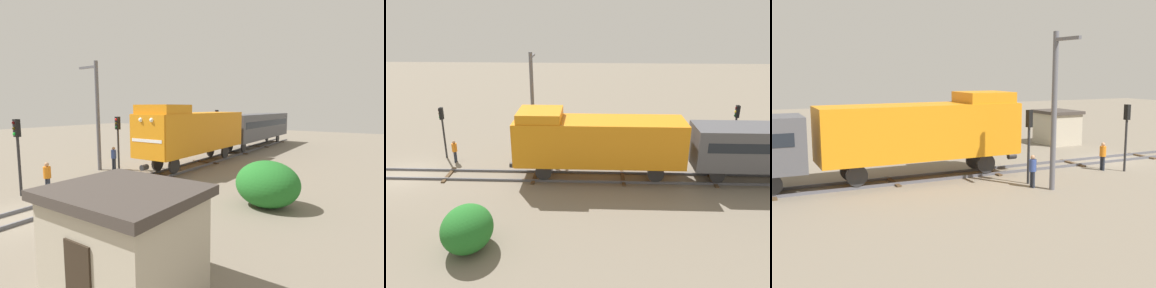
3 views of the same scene
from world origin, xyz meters
TOP-DOWN VIEW (x-y plane):
  - ground_plane at (0.00, 0.00)m, footprint 108.41×108.41m
  - railway_track at (0.00, -0.00)m, footprint 2.40×72.27m
  - locomotive at (0.00, 13.20)m, footprint 2.90×11.60m
  - traffic_signal_near at (-3.20, 1.66)m, footprint 0.32×0.34m
  - traffic_signal_mid at (-3.40, 8.62)m, footprint 0.32×0.34m
  - traffic_signal_far at (-3.60, 23.49)m, footprint 0.32×0.34m
  - worker_near_track at (-2.40, 2.67)m, footprint 0.38×0.38m
  - worker_by_signal at (-4.20, 8.89)m, footprint 0.38×0.38m
  - catenary_mast at (-5.06, 8.24)m, footprint 1.94×0.28m
  - bush_near at (8.09, 7.02)m, footprint 2.98×2.44m

SIDE VIEW (x-z plane):
  - ground_plane at x=0.00m, z-range 0.00..0.00m
  - railway_track at x=0.00m, z-range -0.01..0.15m
  - worker_near_track at x=-2.40m, z-range 0.15..1.85m
  - worker_by_signal at x=-4.20m, z-range 0.15..1.85m
  - bush_near at x=8.09m, z-range 0.00..2.17m
  - traffic_signal_mid at x=-3.40m, z-range 0.78..4.71m
  - locomotive at x=0.00m, z-range 0.47..5.07m
  - traffic_signal_near at x=-3.20m, z-range 0.79..4.78m
  - traffic_signal_far at x=-3.60m, z-range 0.83..5.11m
  - catenary_mast at x=-5.06m, z-range 0.25..8.09m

